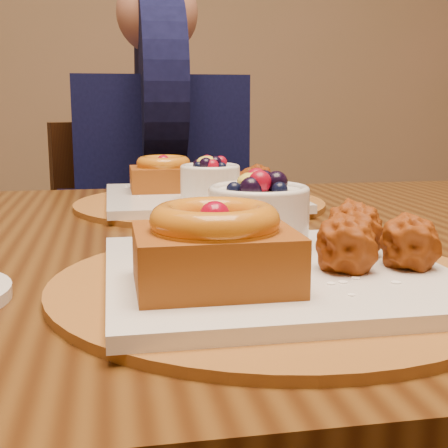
% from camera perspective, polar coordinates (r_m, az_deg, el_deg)
% --- Properties ---
extents(dining_table, '(1.60, 0.90, 0.76)m').
position_cam_1_polar(dining_table, '(0.76, 0.22, -6.77)').
color(dining_table, '#311909').
rests_on(dining_table, ground).
extents(place_setting_near, '(0.38, 0.38, 0.09)m').
position_cam_1_polar(place_setting_near, '(0.53, 4.13, -2.83)').
color(place_setting_near, brown).
rests_on(place_setting_near, dining_table).
extents(place_setting_far, '(0.38, 0.38, 0.08)m').
position_cam_1_polar(place_setting_far, '(0.95, -2.32, 2.93)').
color(place_setting_far, brown).
rests_on(place_setting_far, dining_table).
extents(chair_far, '(0.55, 0.55, 0.87)m').
position_cam_1_polar(chair_far, '(1.56, -6.29, -5.11)').
color(chair_far, black).
rests_on(chair_far, ground).
extents(diner, '(0.46, 0.45, 0.75)m').
position_cam_1_polar(diner, '(1.41, -5.85, 6.41)').
color(diner, black).
rests_on(diner, ground).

